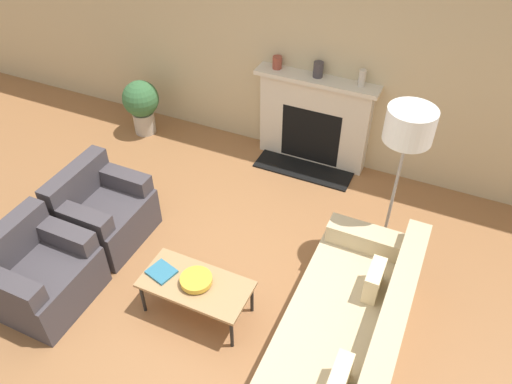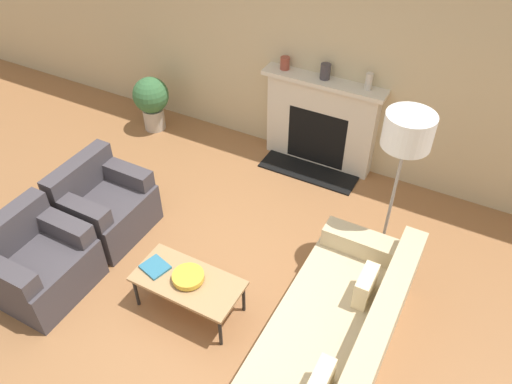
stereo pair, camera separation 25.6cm
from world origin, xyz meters
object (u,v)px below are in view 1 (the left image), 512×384
Objects in this scene: book at (162,272)px; armchair_near at (40,274)px; couch at (345,340)px; potted_plant at (141,103)px; coffee_table at (196,286)px; mantel_vase_center_left at (318,70)px; armchair_far at (103,213)px; mantel_vase_center_right at (362,78)px; fireplace at (314,121)px; bowl at (196,280)px; mantel_vase_left at (277,62)px; floor_lamp at (407,138)px.

armchair_near is at bearing -142.00° from book.
couch is 2.92× the size of potted_plant.
coffee_table is 2.83m from mantel_vase_center_left.
armchair_near is at bearing -180.00° from armchair_far.
book is (1.04, 0.43, 0.08)m from armchair_near.
mantel_vase_center_right reaches higher than armchair_near.
armchair_near is at bearing -116.07° from fireplace.
armchair_far is 1.46m from coffee_table.
bowl is at bearing -108.01° from armchair_far.
fireplace reaches higher than armchair_near.
potted_plant is (-0.77, 2.77, 0.13)m from armchair_near.
armchair_near reaches higher than potted_plant.
mantel_vase_left is 0.78× the size of mantel_vase_center_right.
book reaches higher than coffee_table.
floor_lamp is at bearing -14.25° from potted_plant.
coffee_table is at bearing -133.84° from floor_lamp.
couch is at bearing -65.02° from fireplace.
bowl is at bearing -46.94° from potted_plant.
armchair_near is at bearing -145.66° from floor_lamp.
couch is 1.28× the size of floor_lamp.
couch is 7.72× the size of bowl.
book is at bearing -52.21° from potted_plant.
armchair_far is at bearing -124.65° from fireplace.
couch is (1.22, -2.61, -0.27)m from fireplace.
floor_lamp is at bearing -45.64° from fireplace.
bowl is at bearing -103.55° from mantel_vase_center_right.
armchair_far is 1.15m from book.
coffee_table is at bearing -47.11° from potted_plant.
fireplace reaches higher than couch.
potted_plant is (-2.30, -0.35, -0.11)m from fireplace.
fireplace is at bearing 87.00° from bowl.
mantel_vase_left is (-1.73, 1.26, -0.21)m from floor_lamp.
mantel_vase_center_left reaches higher than couch.
mantel_vase_left reaches higher than coffee_table.
armchair_far is 2.02m from potted_plant.
bowl reaches higher than coffee_table.
armchair_near is 3.43m from mantel_vase_left.
book is (-0.35, -0.03, -0.03)m from bowl.
fireplace is 10.00× the size of mantel_vase_left.
bowl is (0.01, 0.01, 0.08)m from coffee_table.
floor_lamp is at bearing -55.66° from armchair_near.
armchair_near is at bearing -122.95° from mantel_vase_center_right.
mantel_vase_center_right reaches higher than bowl.
fireplace reaches higher than bowl.
armchair_near is at bearing -161.63° from bowl.
couch reaches higher than potted_plant.
fireplace is at bearing -1.61° from mantel_vase_left.
coffee_table is at bearing -82.32° from mantel_vase_left.
mantel_vase_left is at bearing 97.84° from bowl.
potted_plant is at bearing 133.06° from bowl.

